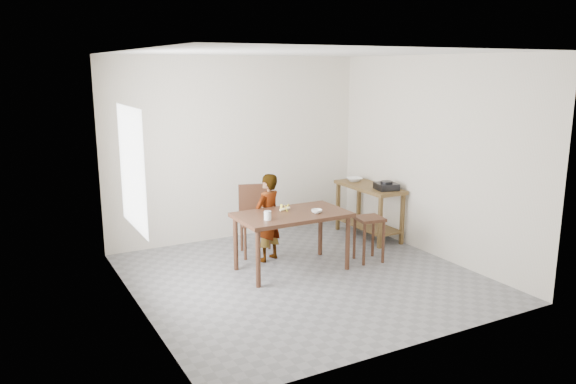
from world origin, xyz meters
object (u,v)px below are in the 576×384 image
prep_counter (369,211)px  child (268,218)px  dining_chair (257,221)px  stool (369,239)px  dining_table (292,242)px

prep_counter → child: child is taller
dining_chair → stool: dining_chair is taller
dining_table → dining_chair: bearing=99.3°
dining_chair → stool: 1.53m
dining_table → child: 0.53m
prep_counter → dining_table: bearing=-157.9°
dining_table → prep_counter: 1.86m
prep_counter → dining_chair: size_ratio=1.26×
prep_counter → stool: bearing=-126.3°
child → dining_chair: 0.30m
stool → dining_table: bearing=169.9°
dining_chair → stool: (1.19, -0.94, -0.17)m
dining_table → child: bearing=102.4°
prep_counter → dining_chair: (-1.84, 0.05, 0.08)m
child → dining_chair: (-0.02, 0.28, -0.11)m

